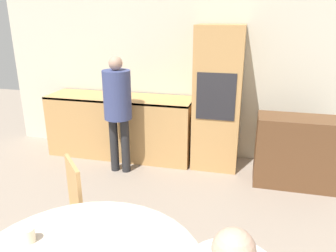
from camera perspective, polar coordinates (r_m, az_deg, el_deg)
The scene contains 7 objects.
wall_back at distance 4.74m, azimuth 6.66°, elevation 9.90°, with size 6.22×0.05×2.60m.
kitchen_counter at distance 4.91m, azimuth -8.23°, elevation 0.12°, with size 2.13×0.60×0.90m.
oven_unit at distance 4.45m, azimuth 8.67°, elevation 4.72°, with size 0.61×0.59×1.91m.
sideboard at distance 4.31m, azimuth 21.60°, elevation -4.21°, with size 0.99×0.45×0.87m.
chair_far_left at distance 2.81m, azimuth -17.48°, elevation -14.28°, with size 0.57×0.57×0.95m.
person_standing at distance 4.24m, azimuth -8.78°, elevation 3.96°, with size 0.36×0.36×1.55m.
cup at distance 2.18m, azimuth -23.19°, elevation -17.08°, with size 0.08×0.08×0.09m.
Camera 1 is at (0.60, 0.19, 2.03)m, focal length 35.00 mm.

